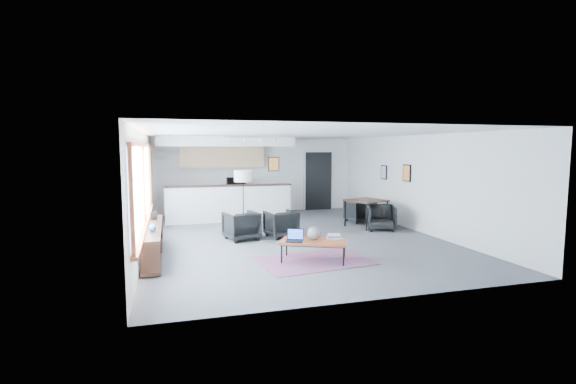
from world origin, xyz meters
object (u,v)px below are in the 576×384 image
object	(u,v)px
coffee_table	(314,242)
book_stack	(334,236)
dining_chair_near	(381,218)
microwave	(236,181)
laptop	(295,238)
armchair_right	(281,222)
floor_lamp	(243,178)
dining_chair_far	(360,212)
armchair_left	(241,224)
dining_table	(366,202)
ceramic_pot	(314,233)

from	to	relation	value
coffee_table	book_stack	distance (m)	0.46
dining_chair_near	microwave	world-z (taller)	microwave
laptop	book_stack	bearing A→B (deg)	24.96
armchair_right	floor_lamp	bearing A→B (deg)	-62.07
floor_lamp	dining_chair_far	size ratio (longest dim) A/B	2.56
book_stack	dining_chair_far	size ratio (longest dim) A/B	0.54
laptop	armchair_left	distance (m)	2.40
book_stack	armchair_left	bearing A→B (deg)	123.41
armchair_left	armchair_right	world-z (taller)	armchair_left
armchair_left	floor_lamp	world-z (taller)	floor_lamp
dining_chair_far	dining_table	bearing A→B (deg)	70.70
coffee_table	dining_chair_far	distance (m)	4.72
floor_lamp	book_stack	bearing A→B (deg)	-69.13
laptop	dining_chair_far	size ratio (longest dim) A/B	0.63
ceramic_pot	book_stack	size ratio (longest dim) A/B	0.76
dining_table	microwave	bearing A→B (deg)	133.51
armchair_right	dining_chair_far	size ratio (longest dim) A/B	1.14
armchair_right	floor_lamp	world-z (taller)	floor_lamp
book_stack	armchair_right	size ratio (longest dim) A/B	0.47
dining_table	dining_chair_far	bearing A→B (deg)	77.22
armchair_left	dining_chair_near	distance (m)	3.91
coffee_table	ceramic_pot	world-z (taller)	ceramic_pot
coffee_table	floor_lamp	bearing A→B (deg)	128.74
coffee_table	floor_lamp	xyz separation A→B (m)	(-0.83, 3.38, 1.05)
dining_chair_near	dining_chair_far	bearing A→B (deg)	112.56
ceramic_pot	armchair_right	world-z (taller)	armchair_right
book_stack	dining_table	xyz separation A→B (m)	(2.19, 2.97, 0.25)
book_stack	dining_chair_near	distance (m)	3.43
book_stack	floor_lamp	size ratio (longest dim) A/B	0.21
ceramic_pot	dining_chair_near	xyz separation A→B (m)	(2.83, 2.45, -0.23)
coffee_table	book_stack	world-z (taller)	book_stack
armchair_right	book_stack	bearing A→B (deg)	90.97
coffee_table	dining_chair_far	world-z (taller)	dining_chair_far
coffee_table	floor_lamp	size ratio (longest dim) A/B	0.89
floor_lamp	coffee_table	bearing A→B (deg)	-76.26
armchair_right	microwave	xyz separation A→B (m)	(-0.52, 3.98, 0.76)
book_stack	armchair_right	world-z (taller)	armchair_right
laptop	floor_lamp	size ratio (longest dim) A/B	0.24
armchair_left	dining_chair_far	distance (m)	4.14
ceramic_pot	dining_chair_far	size ratio (longest dim) A/B	0.40
coffee_table	book_stack	size ratio (longest dim) A/B	4.25
dining_chair_near	laptop	bearing A→B (deg)	-121.41
microwave	floor_lamp	bearing A→B (deg)	-99.36
laptop	floor_lamp	distance (m)	3.51
armchair_left	dining_table	size ratio (longest dim) A/B	0.64
armchair_right	dining_chair_near	xyz separation A→B (m)	(2.88, 0.09, -0.04)
coffee_table	laptop	world-z (taller)	laptop
coffee_table	dining_chair_near	world-z (taller)	dining_chair_near
microwave	ceramic_pot	bearing A→B (deg)	-89.09
armchair_left	dining_chair_near	size ratio (longest dim) A/B	1.18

